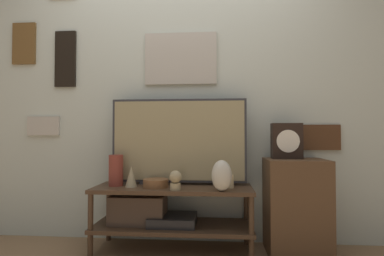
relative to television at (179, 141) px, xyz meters
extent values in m
cube|color=beige|center=(-0.03, 0.17, 0.50)|extent=(6.40, 0.06, 2.70)
cube|color=#B2ADA3|center=(0.00, 0.13, 0.71)|extent=(0.62, 0.02, 0.45)
cube|color=#B2BCC6|center=(0.00, 0.12, 0.71)|extent=(0.58, 0.01, 0.41)
cube|color=#B7B2A8|center=(-1.23, 0.13, 0.13)|extent=(0.30, 0.02, 0.17)
cube|color=white|center=(-1.23, 0.12, 0.13)|extent=(0.26, 0.01, 0.13)
cube|color=#4C2D19|center=(1.17, 0.13, 0.03)|extent=(0.31, 0.02, 0.21)
cube|color=#2D2D33|center=(1.17, 0.12, 0.03)|extent=(0.27, 0.01, 0.17)
cube|color=black|center=(-1.04, 0.13, 0.73)|extent=(0.19, 0.02, 0.50)
cube|color=beige|center=(-1.04, 0.12, 0.73)|extent=(0.15, 0.01, 0.46)
cube|color=brown|center=(-1.43, 0.13, 0.88)|extent=(0.21, 0.02, 0.38)
cube|color=slate|center=(-1.43, 0.12, 0.88)|extent=(0.18, 0.01, 0.34)
cube|color=#422D1E|center=(-0.03, -0.09, -0.37)|extent=(1.23, 0.43, 0.03)
cube|color=#422D1E|center=(-0.03, -0.09, -0.67)|extent=(1.23, 0.43, 0.03)
cylinder|color=#422D1E|center=(-0.62, -0.28, -0.61)|extent=(0.04, 0.04, 0.50)
cylinder|color=#422D1E|center=(0.55, -0.28, -0.61)|extent=(0.04, 0.04, 0.50)
cylinder|color=#422D1E|center=(-0.62, 0.09, -0.61)|extent=(0.04, 0.04, 0.50)
cylinder|color=#422D1E|center=(0.55, 0.09, -0.61)|extent=(0.04, 0.04, 0.50)
cube|color=black|center=(-0.03, -0.09, -0.62)|extent=(0.36, 0.30, 0.07)
cube|color=#47382D|center=(-0.31, -0.09, -0.54)|extent=(0.43, 0.24, 0.22)
cylinder|color=#333338|center=(-0.30, 0.00, -0.35)|extent=(0.05, 0.05, 0.02)
cylinder|color=#333338|center=(0.30, 0.00, -0.35)|extent=(0.05, 0.05, 0.02)
cube|color=#333338|center=(0.00, 0.00, 0.00)|extent=(1.10, 0.04, 0.68)
cube|color=#998C66|center=(0.00, -0.01, 0.00)|extent=(1.06, 0.01, 0.64)
cylinder|color=brown|center=(-0.49, -0.10, -0.24)|extent=(0.11, 0.11, 0.24)
ellipsoid|color=beige|center=(0.35, -0.26, -0.25)|extent=(0.15, 0.12, 0.22)
cone|color=tan|center=(-0.35, -0.14, -0.28)|extent=(0.09, 0.09, 0.16)
cylinder|color=brown|center=(-0.16, -0.14, -0.33)|extent=(0.19, 0.19, 0.06)
cylinder|color=beige|center=(0.40, -0.12, -0.31)|extent=(0.07, 0.07, 0.10)
cylinder|color=tan|center=(0.01, -0.24, -0.33)|extent=(0.08, 0.08, 0.05)
sphere|color=tan|center=(0.01, -0.24, -0.26)|extent=(0.09, 0.09, 0.09)
cube|color=#513823|center=(0.91, -0.07, -0.50)|extent=(0.45, 0.38, 0.71)
cube|color=black|center=(0.85, -0.03, 0.00)|extent=(0.23, 0.10, 0.28)
cylinder|color=white|center=(0.85, -0.09, 0.00)|extent=(0.17, 0.01, 0.17)
camera|label=1|loc=(0.31, -2.43, 0.04)|focal=28.00mm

